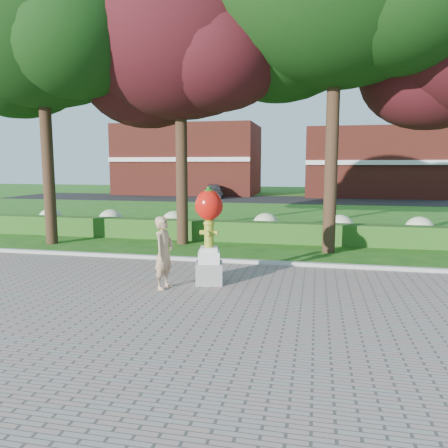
# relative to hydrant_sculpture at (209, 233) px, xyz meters

# --- Properties ---
(ground) EXTENTS (100.00, 100.00, 0.00)m
(ground) POSITION_rel_hydrant_sculpture_xyz_m (-0.41, -0.57, -1.34)
(ground) COLOR #205214
(ground) RESTS_ON ground
(walkway) EXTENTS (40.00, 14.00, 0.04)m
(walkway) POSITION_rel_hydrant_sculpture_xyz_m (-0.41, -4.57, -1.32)
(walkway) COLOR gray
(walkway) RESTS_ON ground
(curb) EXTENTS (40.00, 0.18, 0.15)m
(curb) POSITION_rel_hydrant_sculpture_xyz_m (-0.41, 2.43, -1.27)
(curb) COLOR #ADADA5
(curb) RESTS_ON ground
(lawn_hedge) EXTENTS (24.00, 0.70, 0.80)m
(lawn_hedge) POSITION_rel_hydrant_sculpture_xyz_m (-0.41, 6.43, -0.94)
(lawn_hedge) COLOR #234C15
(lawn_hedge) RESTS_ON ground
(hydrangea_row) EXTENTS (20.10, 1.10, 0.99)m
(hydrangea_row) POSITION_rel_hydrant_sculpture_xyz_m (0.16, 7.43, -0.79)
(hydrangea_row) COLOR #BFC395
(hydrangea_row) RESTS_ON ground
(street) EXTENTS (50.00, 8.00, 0.02)m
(street) POSITION_rel_hydrant_sculpture_xyz_m (-0.41, 27.43, -1.33)
(street) COLOR black
(street) RESTS_ON ground
(building_left) EXTENTS (14.00, 8.00, 7.00)m
(building_left) POSITION_rel_hydrant_sculpture_xyz_m (-10.41, 33.43, 2.16)
(building_left) COLOR maroon
(building_left) RESTS_ON ground
(building_right) EXTENTS (12.00, 8.00, 6.40)m
(building_right) POSITION_rel_hydrant_sculpture_xyz_m (7.59, 33.43, 1.86)
(building_right) COLOR maroon
(building_right) RESTS_ON ground
(tree_far_left) EXTENTS (9.00, 7.68, 11.66)m
(tree_far_left) POSITION_rel_hydrant_sculpture_xyz_m (-7.52, 4.52, 6.62)
(tree_far_left) COLOR black
(tree_far_left) RESTS_ON ground
(tree_mid_left) EXTENTS (8.25, 7.04, 10.69)m
(tree_mid_left) POSITION_rel_hydrant_sculpture_xyz_m (-2.51, 5.51, 5.96)
(tree_mid_left) COLOR black
(tree_mid_left) RESTS_ON ground
(hydrant_sculpture) EXTENTS (0.80, 0.80, 2.46)m
(hydrant_sculpture) POSITION_rel_hydrant_sculpture_xyz_m (0.00, 0.00, 0.00)
(hydrant_sculpture) COLOR gray
(hydrant_sculpture) RESTS_ON walkway
(woman) EXTENTS (0.53, 0.71, 1.78)m
(woman) POSITION_rel_hydrant_sculpture_xyz_m (-0.96, -0.67, -0.41)
(woman) COLOR tan
(woman) RESTS_ON walkway
(parked_car) EXTENTS (2.53, 4.08, 1.30)m
(parked_car) POSITION_rel_hydrant_sculpture_xyz_m (-6.53, 28.12, -0.68)
(parked_car) COLOR #3C3E44
(parked_car) RESTS_ON street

